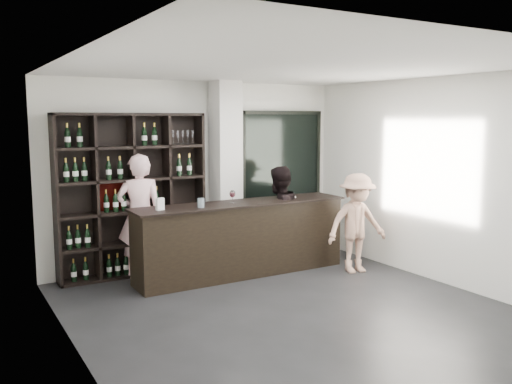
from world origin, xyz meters
TOP-DOWN VIEW (x-y plane):
  - floor at (0.00, 0.00)m, footprint 5.00×5.50m
  - wine_shelf at (-1.15, 2.57)m, footprint 2.20×0.35m
  - structural_column at (0.35, 2.47)m, footprint 0.40×0.40m
  - glass_panel at (1.55, 2.69)m, footprint 1.60×0.08m
  - tasting_counter at (0.24, 1.75)m, footprint 3.32×0.69m
  - taster_pink at (-1.10, 2.40)m, footprint 0.77×0.64m
  - taster_black at (0.95, 1.85)m, footprint 0.94×0.85m
  - customer at (1.80, 1.00)m, footprint 1.05×0.71m
  - wine_glass at (0.08, 1.76)m, footprint 0.11×0.11m
  - spit_cup at (-0.47, 1.64)m, footprint 0.10×0.10m
  - napkin_stack at (1.12, 1.78)m, footprint 0.16×0.16m
  - card_stand at (-1.04, 1.71)m, footprint 0.12×0.08m

SIDE VIEW (x-z plane):
  - floor at x=0.00m, z-range -0.01..0.00m
  - tasting_counter at x=0.24m, z-range 0.00..1.10m
  - customer at x=1.80m, z-range 0.00..1.51m
  - taster_black at x=0.95m, z-range 0.00..1.59m
  - taster_pink at x=-1.10m, z-range 0.00..1.82m
  - napkin_stack at x=1.12m, z-range 1.09..1.11m
  - spit_cup at x=-0.47m, z-range 1.09..1.22m
  - card_stand at x=-1.04m, z-range 1.09..1.26m
  - wine_glass at x=0.08m, z-range 1.09..1.30m
  - wine_shelf at x=-1.15m, z-range 0.00..2.40m
  - glass_panel at x=1.55m, z-range 0.35..2.45m
  - structural_column at x=0.35m, z-range 0.00..2.90m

